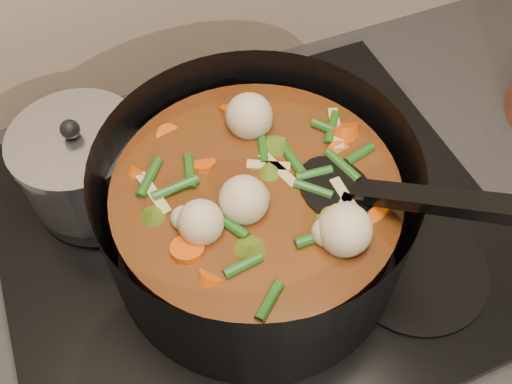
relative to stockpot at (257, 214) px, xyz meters
name	(u,v)px	position (x,y,z in m)	size (l,w,h in m)	color
counter	(254,357)	(0.01, 0.03, -0.55)	(2.64, 0.64, 0.91)	brown
stovetop	(252,232)	(0.01, 0.03, -0.09)	(0.62, 0.54, 0.03)	black
stockpot	(257,214)	(0.00, 0.00, 0.00)	(0.45, 0.45, 0.25)	black
saucepan	(84,164)	(-0.17, 0.17, -0.02)	(0.16, 0.16, 0.13)	silver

